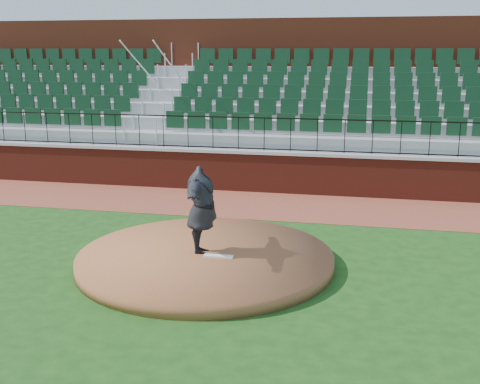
# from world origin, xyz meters

# --- Properties ---
(ground) EXTENTS (90.00, 90.00, 0.00)m
(ground) POSITION_xyz_m (0.00, 0.00, 0.00)
(ground) COLOR #184212
(ground) RESTS_ON ground
(warning_track) EXTENTS (34.00, 3.20, 0.01)m
(warning_track) POSITION_xyz_m (0.00, 5.40, 0.01)
(warning_track) COLOR brown
(warning_track) RESTS_ON ground
(field_wall) EXTENTS (34.00, 0.35, 1.20)m
(field_wall) POSITION_xyz_m (0.00, 7.00, 0.60)
(field_wall) COLOR maroon
(field_wall) RESTS_ON ground
(wall_cap) EXTENTS (34.00, 0.45, 0.10)m
(wall_cap) POSITION_xyz_m (0.00, 7.00, 1.25)
(wall_cap) COLOR #B7B7B7
(wall_cap) RESTS_ON field_wall
(wall_railing) EXTENTS (34.00, 0.05, 1.00)m
(wall_railing) POSITION_xyz_m (0.00, 7.00, 1.80)
(wall_railing) COLOR black
(wall_railing) RESTS_ON wall_cap
(seating_stands) EXTENTS (34.00, 5.10, 4.60)m
(seating_stands) POSITION_xyz_m (0.00, 9.72, 2.30)
(seating_stands) COLOR gray
(seating_stands) RESTS_ON ground
(concourse_wall) EXTENTS (34.00, 0.50, 5.50)m
(concourse_wall) POSITION_xyz_m (0.00, 12.52, 2.75)
(concourse_wall) COLOR maroon
(concourse_wall) RESTS_ON ground
(pitchers_mound) EXTENTS (5.24, 5.24, 0.25)m
(pitchers_mound) POSITION_xyz_m (-0.49, 0.38, 0.12)
(pitchers_mound) COLOR brown
(pitchers_mound) RESTS_ON ground
(pitching_rubber) EXTENTS (0.60, 0.17, 0.04)m
(pitching_rubber) POSITION_xyz_m (-0.17, 0.20, 0.27)
(pitching_rubber) COLOR white
(pitching_rubber) RESTS_ON pitchers_mound
(pitcher) EXTENTS (1.01, 2.30, 1.81)m
(pitcher) POSITION_xyz_m (-0.57, 0.41, 1.16)
(pitcher) COLOR black
(pitcher) RESTS_ON pitchers_mound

